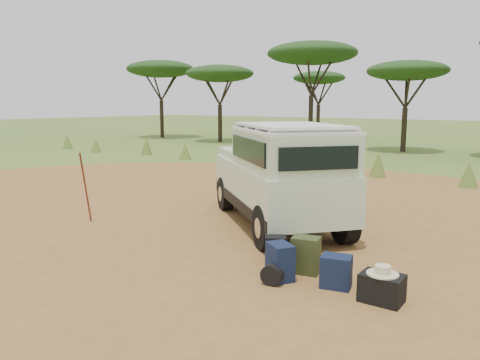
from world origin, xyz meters
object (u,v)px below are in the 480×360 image
Objects in this scene: safari_vehicle at (280,177)px; backpack_black at (276,250)px; backpack_olive at (306,255)px; backpack_navy at (280,262)px; duffel_navy at (336,272)px; walking_staff at (86,188)px; hard_case at (382,288)px.

safari_vehicle reaches higher than backpack_black.
backpack_black is at bearing 157.78° from backpack_olive.
backpack_navy reaches higher than duffel_navy.
walking_staff is 2.90× the size of backpack_navy.
backpack_navy is (1.61, -2.62, -0.78)m from safari_vehicle.
walking_staff reaches higher than duffel_navy.
backpack_navy is at bearing -87.12° from backpack_black.
backpack_olive is (0.18, 0.46, 0.01)m from backpack_navy.
hard_case is (0.69, -0.10, -0.04)m from duffel_navy.
backpack_navy is 1.49m from hard_case.
walking_staff is 4.72m from backpack_black.
walking_staff reaches higher than backpack_navy.
backpack_olive is (0.60, -0.09, 0.05)m from backpack_black.
hard_case is at bearing -47.48° from backpack_black.
safari_vehicle is 7.93× the size of backpack_olive.
backpack_black is 0.84× the size of backpack_navy.
backpack_navy is at bearing -124.75° from backpack_olive.
backpack_black is 0.86× the size of hard_case.
duffel_navy is at bearing -36.18° from backpack_olive.
backpack_navy reaches higher than backpack_black.
walking_staff is 3.41× the size of duffel_navy.
safari_vehicle is 2.91m from backpack_olive.
backpack_black is 0.61m from backpack_olive.
safari_vehicle is 3.50m from duffel_navy.
walking_staff is 5.93m from duffel_navy.
backpack_black is 0.99× the size of duffel_navy.
safari_vehicle is 2.85× the size of walking_staff.
backpack_olive is 1.06× the size of hard_case.
backpack_black is at bearing -24.64° from walking_staff.
walking_staff is 2.78× the size of backpack_olive.
duffel_navy is at bearing -50.09° from backpack_black.
hard_case is at bearing -22.66° from duffel_navy.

